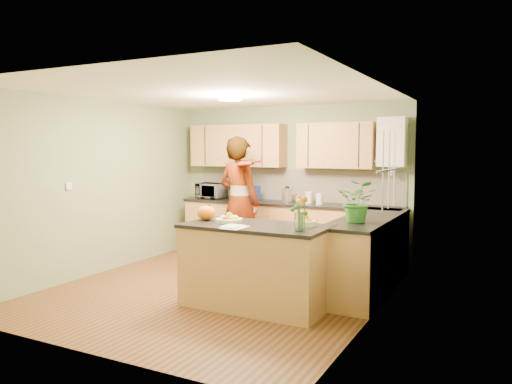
% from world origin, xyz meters
% --- Properties ---
extents(floor, '(4.50, 4.50, 0.00)m').
position_xyz_m(floor, '(0.00, 0.00, 0.00)').
color(floor, '#512917').
rests_on(floor, ground).
extents(ceiling, '(4.00, 4.50, 0.02)m').
position_xyz_m(ceiling, '(0.00, 0.00, 2.50)').
color(ceiling, white).
rests_on(ceiling, wall_back).
extents(wall_back, '(4.00, 0.02, 2.50)m').
position_xyz_m(wall_back, '(0.00, 2.25, 1.25)').
color(wall_back, gray).
rests_on(wall_back, floor).
extents(wall_front, '(4.00, 0.02, 2.50)m').
position_xyz_m(wall_front, '(0.00, -2.25, 1.25)').
color(wall_front, gray).
rests_on(wall_front, floor).
extents(wall_left, '(0.02, 4.50, 2.50)m').
position_xyz_m(wall_left, '(-2.00, 0.00, 1.25)').
color(wall_left, gray).
rests_on(wall_left, floor).
extents(wall_right, '(0.02, 4.50, 2.50)m').
position_xyz_m(wall_right, '(2.00, 0.00, 1.25)').
color(wall_right, gray).
rests_on(wall_right, floor).
extents(back_counter, '(3.64, 0.62, 0.94)m').
position_xyz_m(back_counter, '(0.10, 1.95, 0.47)').
color(back_counter, '#BC7C4B').
rests_on(back_counter, floor).
extents(right_counter, '(0.62, 2.24, 0.94)m').
position_xyz_m(right_counter, '(1.70, 0.85, 0.47)').
color(right_counter, '#BC7C4B').
rests_on(right_counter, floor).
extents(splashback, '(3.60, 0.02, 0.52)m').
position_xyz_m(splashback, '(0.10, 2.23, 1.20)').
color(splashback, white).
rests_on(splashback, back_counter).
extents(upper_cabinets, '(3.20, 0.34, 0.70)m').
position_xyz_m(upper_cabinets, '(-0.18, 2.08, 1.85)').
color(upper_cabinets, '#BC7C4B').
rests_on(upper_cabinets, wall_back).
extents(boiler, '(0.40, 0.30, 0.86)m').
position_xyz_m(boiler, '(1.70, 2.09, 1.90)').
color(boiler, white).
rests_on(boiler, wall_back).
extents(window_right, '(0.01, 1.30, 1.05)m').
position_xyz_m(window_right, '(1.99, 0.60, 1.55)').
color(window_right, white).
rests_on(window_right, wall_right).
extents(light_switch, '(0.02, 0.09, 0.09)m').
position_xyz_m(light_switch, '(-1.99, -0.60, 1.30)').
color(light_switch, white).
rests_on(light_switch, wall_left).
extents(ceiling_lamp, '(0.30, 0.30, 0.07)m').
position_xyz_m(ceiling_lamp, '(0.00, 0.30, 2.46)').
color(ceiling_lamp, '#FFEABF').
rests_on(ceiling_lamp, ceiling).
extents(peninsula_island, '(1.65, 0.84, 0.94)m').
position_xyz_m(peninsula_island, '(0.73, -0.39, 0.47)').
color(peninsula_island, '#BC7C4B').
rests_on(peninsula_island, floor).
extents(fruit_dish, '(0.31, 0.31, 0.11)m').
position_xyz_m(fruit_dish, '(0.38, -0.39, 0.99)').
color(fruit_dish, '#F3E5C2').
rests_on(fruit_dish, peninsula_island).
extents(orange_bowl, '(0.21, 0.21, 0.12)m').
position_xyz_m(orange_bowl, '(1.28, -0.24, 1.00)').
color(orange_bowl, '#F3E5C2').
rests_on(orange_bowl, peninsula_island).
extents(flower_vase, '(0.23, 0.23, 0.43)m').
position_xyz_m(flower_vase, '(1.33, -0.57, 1.23)').
color(flower_vase, silver).
rests_on(flower_vase, peninsula_island).
extents(orange_bag, '(0.27, 0.24, 0.17)m').
position_xyz_m(orange_bag, '(0.03, -0.34, 1.03)').
color(orange_bag, orange).
rests_on(orange_bag, peninsula_island).
extents(papers, '(0.22, 0.31, 0.01)m').
position_xyz_m(papers, '(0.63, -0.69, 0.95)').
color(papers, white).
rests_on(papers, peninsula_island).
extents(violinist, '(0.80, 0.61, 1.98)m').
position_xyz_m(violinist, '(-0.39, 1.21, 0.99)').
color(violinist, '#E3B58B').
rests_on(violinist, floor).
extents(violin, '(0.70, 0.61, 0.17)m').
position_xyz_m(violin, '(-0.19, 0.99, 1.59)').
color(violin, '#571405').
rests_on(violin, violinist).
extents(microwave, '(0.51, 0.37, 0.27)m').
position_xyz_m(microwave, '(-1.34, 1.93, 1.07)').
color(microwave, white).
rests_on(microwave, back_counter).
extents(blue_box, '(0.38, 0.33, 0.25)m').
position_xyz_m(blue_box, '(-0.59, 1.93, 1.07)').
color(blue_box, navy).
rests_on(blue_box, back_counter).
extents(kettle, '(0.16, 0.16, 0.31)m').
position_xyz_m(kettle, '(0.08, 1.96, 1.07)').
color(kettle, silver).
rests_on(kettle, back_counter).
extents(jar_cream, '(0.15, 0.15, 0.18)m').
position_xyz_m(jar_cream, '(0.44, 2.00, 1.03)').
color(jar_cream, '#F3E5C2').
rests_on(jar_cream, back_counter).
extents(jar_white, '(0.13, 0.13, 0.17)m').
position_xyz_m(jar_white, '(0.65, 1.92, 1.03)').
color(jar_white, white).
rests_on(jar_white, back_counter).
extents(potted_plant, '(0.46, 0.40, 0.50)m').
position_xyz_m(potted_plant, '(1.70, 0.33, 1.19)').
color(potted_plant, '#276A23').
rests_on(potted_plant, right_counter).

